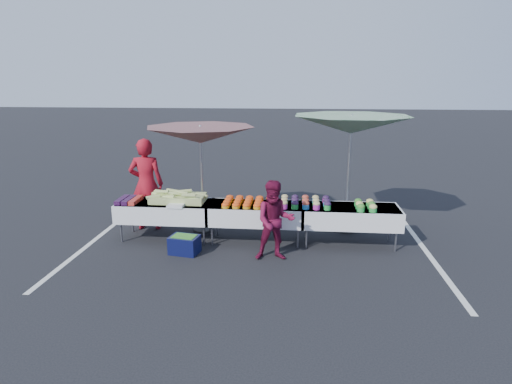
# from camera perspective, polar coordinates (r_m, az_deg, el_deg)

# --- Properties ---
(ground) EXTENTS (80.00, 80.00, 0.00)m
(ground) POSITION_cam_1_polar(r_m,az_deg,el_deg) (8.51, -0.00, -6.53)
(ground) COLOR black
(stripe_left) EXTENTS (0.10, 5.00, 0.00)m
(stripe_left) POSITION_cam_1_polar(r_m,az_deg,el_deg) (9.35, -20.03, -5.46)
(stripe_left) COLOR silver
(stripe_left) RESTS_ON ground
(stripe_right) EXTENTS (0.10, 5.00, 0.00)m
(stripe_right) POSITION_cam_1_polar(r_m,az_deg,el_deg) (8.82, 21.32, -6.78)
(stripe_right) COLOR silver
(stripe_right) RESTS_ON ground
(table_left) EXTENTS (1.86, 0.81, 0.75)m
(table_left) POSITION_cam_1_polar(r_m,az_deg,el_deg) (8.66, -11.95, -2.38)
(table_left) COLOR white
(table_left) RESTS_ON ground
(table_center) EXTENTS (1.86, 0.81, 0.75)m
(table_center) POSITION_cam_1_polar(r_m,az_deg,el_deg) (8.31, -0.00, -2.78)
(table_center) COLOR white
(table_center) RESTS_ON ground
(table_right) EXTENTS (1.86, 0.81, 0.75)m
(table_right) POSITION_cam_1_polar(r_m,az_deg,el_deg) (8.35, 12.41, -3.06)
(table_right) COLOR white
(table_right) RESTS_ON ground
(berry_punnets) EXTENTS (0.40, 0.54, 0.08)m
(berry_punnets) POSITION_cam_1_polar(r_m,az_deg,el_deg) (8.79, -16.57, -1.03)
(berry_punnets) COLOR black
(berry_punnets) RESTS_ON table_left
(corn_pile) EXTENTS (1.16, 0.57, 0.26)m
(corn_pile) POSITION_cam_1_polar(r_m,az_deg,el_deg) (8.56, -10.41, -0.73)
(corn_pile) COLOR #95AF59
(corn_pile) RESTS_ON table_left
(plastic_bags) EXTENTS (0.30, 0.25, 0.05)m
(plastic_bags) POSITION_cam_1_polar(r_m,az_deg,el_deg) (8.25, -10.64, -1.79)
(plastic_bags) COLOR white
(plastic_bags) RESTS_ON table_left
(carrot_bowls) EXTENTS (0.95, 0.69, 0.11)m
(carrot_bowls) POSITION_cam_1_polar(r_m,az_deg,el_deg) (8.26, -1.04, -1.34)
(carrot_bowls) COLOR orange
(carrot_bowls) RESTS_ON table_center
(potato_cups) EXTENTS (1.14, 0.58, 0.16)m
(potato_cups) POSITION_cam_1_polar(r_m,az_deg,el_deg) (8.21, 5.92, -1.28)
(potato_cups) COLOR #2675B3
(potato_cups) RESTS_ON table_right
(bean_baskets) EXTENTS (0.36, 0.50, 0.15)m
(bean_baskets) POSITION_cam_1_polar(r_m,az_deg,el_deg) (8.22, 14.39, -1.72)
(bean_baskets) COLOR green
(bean_baskets) RESTS_ON table_right
(vendor) EXTENTS (0.76, 0.56, 1.93)m
(vendor) POSITION_cam_1_polar(r_m,az_deg,el_deg) (9.24, -14.40, 1.01)
(vendor) COLOR #A41222
(vendor) RESTS_ON ground
(customer) EXTENTS (0.75, 0.62, 1.43)m
(customer) POSITION_cam_1_polar(r_m,az_deg,el_deg) (7.45, 2.55, -3.86)
(customer) COLOR maroon
(customer) RESTS_ON ground
(umbrella_left) EXTENTS (2.32, 2.32, 2.22)m
(umbrella_left) POSITION_cam_1_polar(r_m,az_deg,el_deg) (8.57, -7.43, 7.45)
(umbrella_left) COLOR black
(umbrella_left) RESTS_ON ground
(umbrella_right) EXTENTS (3.06, 3.06, 2.43)m
(umbrella_right) POSITION_cam_1_polar(r_m,az_deg,el_deg) (8.80, 12.57, 8.66)
(umbrella_right) COLOR black
(umbrella_right) RESTS_ON ground
(storage_bin) EXTENTS (0.57, 0.46, 0.33)m
(storage_bin) POSITION_cam_1_polar(r_m,az_deg,el_deg) (7.98, -9.51, -6.88)
(storage_bin) COLOR #0B0F38
(storage_bin) RESTS_ON ground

